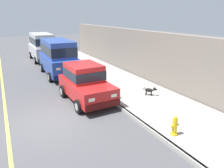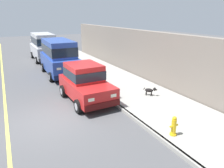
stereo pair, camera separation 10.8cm
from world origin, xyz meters
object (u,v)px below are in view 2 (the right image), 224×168
object	(u,v)px
car_blue_van	(59,56)
car_silver_van	(44,46)
fire_hydrant	(174,126)
dog_black	(150,90)
car_red_hatchback	(85,82)

from	to	relation	value
car_blue_van	car_silver_van	xyz separation A→B (m)	(0.00, 6.08, 0.00)
car_silver_van	fire_hydrant	distance (m)	16.50
fire_hydrant	dog_black	bearing A→B (deg)	65.39
car_silver_van	fire_hydrant	world-z (taller)	car_silver_van
car_silver_van	dog_black	bearing A→B (deg)	-76.51
car_red_hatchback	car_silver_van	bearing A→B (deg)	89.74
car_red_hatchback	car_silver_van	xyz separation A→B (m)	(0.05, 11.62, 0.42)
car_silver_van	dog_black	distance (m)	13.24
car_red_hatchback	car_blue_van	distance (m)	5.55
car_blue_van	fire_hydrant	distance (m)	10.47
car_blue_van	dog_black	world-z (taller)	car_blue_van
dog_black	car_silver_van	bearing A→B (deg)	103.49
car_blue_van	dog_black	distance (m)	7.49
car_blue_van	car_silver_van	size ratio (longest dim) A/B	1.00
car_silver_van	dog_black	xyz separation A→B (m)	(3.08, -12.84, -0.97)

